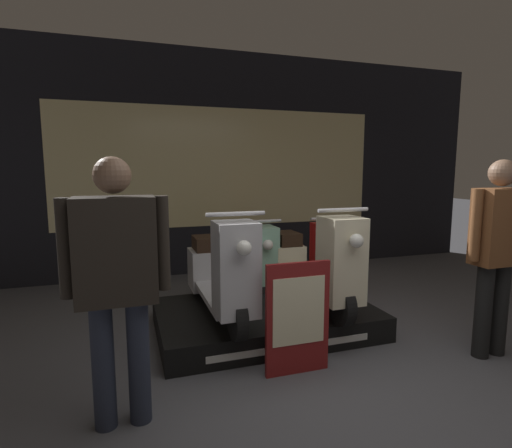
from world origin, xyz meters
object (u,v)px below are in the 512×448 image
person_right_browsing (497,245)px  scooter_backrow_0 (246,263)px  scooter_display_right (312,265)px  price_sign_board (298,318)px  scooter_display_left (220,272)px  person_left_browsing (117,271)px  scooter_backrow_1 (307,258)px

person_right_browsing → scooter_backrow_0: bearing=123.2°
scooter_display_right → scooter_backrow_0: (-0.30, 1.17, -0.23)m
person_right_browsing → price_sign_board: 1.71m
scooter_display_left → person_right_browsing: bearing=-26.6°
scooter_backrow_0 → scooter_display_right: bearing=-75.5°
scooter_display_right → price_sign_board: (-0.50, -0.79, -0.18)m
person_left_browsing → person_right_browsing: person_right_browsing is taller
scooter_display_right → person_left_browsing: size_ratio=1.04×
scooter_backrow_1 → person_right_browsing: size_ratio=1.03×
scooter_backrow_0 → price_sign_board: size_ratio=1.94×
scooter_backrow_0 → person_left_browsing: size_ratio=1.04×
person_left_browsing → person_right_browsing: 2.87m
scooter_display_left → scooter_backrow_1: bearing=39.5°
person_right_browsing → price_sign_board: person_right_browsing is taller
scooter_display_left → scooter_backrow_1: size_ratio=1.00×
scooter_backrow_0 → price_sign_board: 1.97m
scooter_backrow_0 → person_left_browsing: bearing=-123.4°
scooter_display_left → person_left_browsing: (-0.84, -1.02, 0.33)m
scooter_display_left → scooter_display_right: same height
scooter_display_left → scooter_display_right: 0.91m
scooter_display_left → price_sign_board: size_ratio=1.94×
scooter_display_right → person_left_browsing: (-1.74, -1.02, 0.33)m
scooter_backrow_0 → scooter_backrow_1: bearing=0.0°
scooter_display_right → person_right_browsing: bearing=-42.1°
person_left_browsing → scooter_display_left: bearing=50.6°
scooter_backrow_0 → scooter_backrow_1: same height
scooter_display_left → scooter_display_right: bearing=0.0°
person_right_browsing → price_sign_board: size_ratio=1.88×
scooter_display_left → price_sign_board: scooter_display_left is taller
scooter_backrow_0 → scooter_display_left: bearing=-117.4°
scooter_display_right → person_right_browsing: (1.13, -1.02, 0.31)m
scooter_backrow_0 → price_sign_board: bearing=-95.7°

